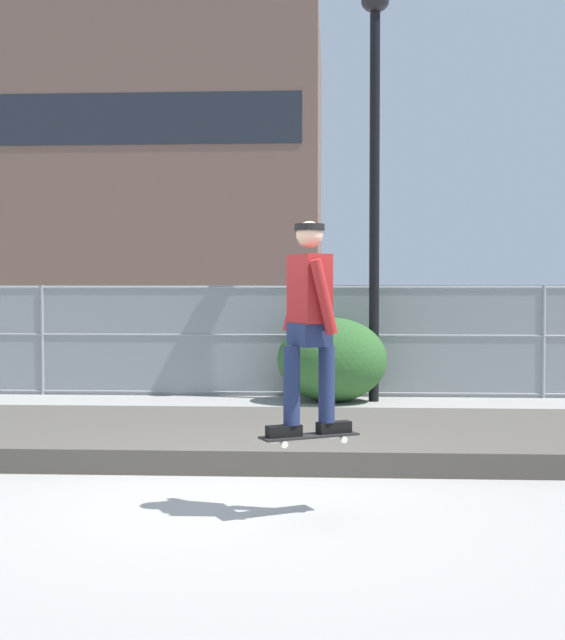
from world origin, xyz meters
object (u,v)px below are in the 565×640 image
Objects in this scene: skateboard at (309,436)px; parked_car_near at (29,335)px; street_lamp at (375,145)px; skater at (309,315)px; shrub_left at (332,360)px; parked_car_mid at (364,335)px.

skateboard is 12.45m from parked_car_near.
street_lamp is 8.55m from parked_car_near.
skater is at bearing 0.00° from skateboard.
parked_car_near is 7.41m from shrub_left.
parked_car_near is at bearing 119.14° from skateboard.
skateboard is 11.15m from parked_car_mid.
parked_car_near and parked_car_mid have the same top height.
parked_car_mid is (6.91, 0.24, 0.00)m from parked_car_near.
parked_car_near is at bearing 119.14° from skater.
street_lamp is 1.44× the size of parked_car_near.
parked_car_mid reaches higher than shrub_left.
shrub_left is (0.19, 6.92, 0.04)m from skateboard.
street_lamp is at bearing 83.06° from skateboard.
parked_car_mid is (0.85, 11.12, -0.75)m from skater.
parked_car_near is at bearing 150.92° from street_lamp.
skateboard is 0.18× the size of parked_car_mid.
parked_car_mid reaches higher than skateboard.
skateboard is at bearing -96.94° from street_lamp.
street_lamp reaches higher than parked_car_near.
skateboard is 0.48× the size of skater.
parked_car_mid is at bearing 85.64° from skateboard.
shrub_left is at bearing 88.42° from skater.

